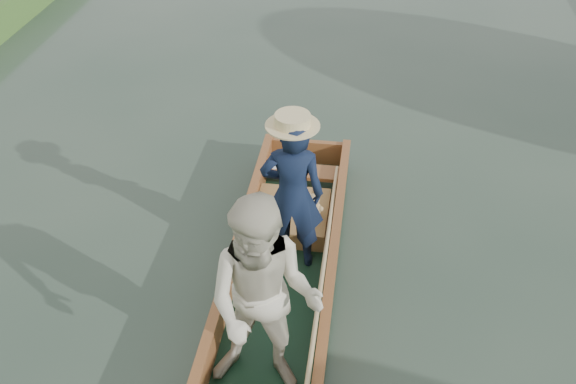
# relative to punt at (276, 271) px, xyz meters

# --- Properties ---
(ground) EXTENTS (120.00, 120.00, 0.00)m
(ground) POSITION_rel_punt_xyz_m (-0.03, 0.37, -0.77)
(ground) COLOR #283D30
(ground) RESTS_ON ground
(punt) EXTENTS (1.12, 5.00, 2.09)m
(punt) POSITION_rel_punt_xyz_m (0.00, 0.00, 0.00)
(punt) COLOR black
(punt) RESTS_ON ground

